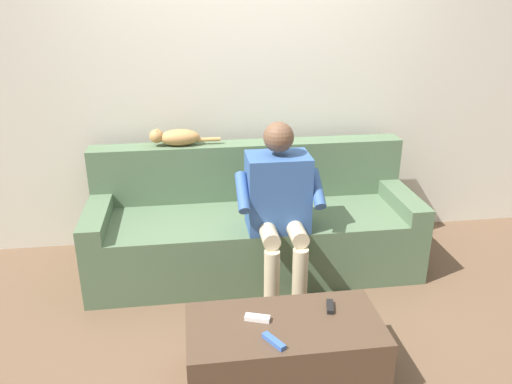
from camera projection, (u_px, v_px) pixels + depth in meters
name	position (u px, v px, depth m)	size (l,w,h in m)	color
ground_plane	(269.00, 322.00, 3.19)	(8.00, 8.00, 0.00)	brown
back_wall	(244.00, 86.00, 3.90)	(5.11, 0.06, 2.50)	beige
couch	(253.00, 226.00, 3.77)	(2.34, 0.83, 0.88)	#516B4C
coffee_table	(284.00, 350.00, 2.69)	(1.02, 0.50, 0.34)	#4C3828
person_solo_seated	(279.00, 200.00, 3.31)	(0.56, 0.53, 1.17)	#335693
cat_on_backrest	(176.00, 137.00, 3.71)	(0.51, 0.15, 0.13)	#B7844C
remote_white	(257.00, 318.00, 2.64)	(0.13, 0.04, 0.03)	white
remote_black	(330.00, 307.00, 2.74)	(0.11, 0.04, 0.02)	black
remote_blue	(274.00, 341.00, 2.47)	(0.14, 0.03, 0.02)	#3860B7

